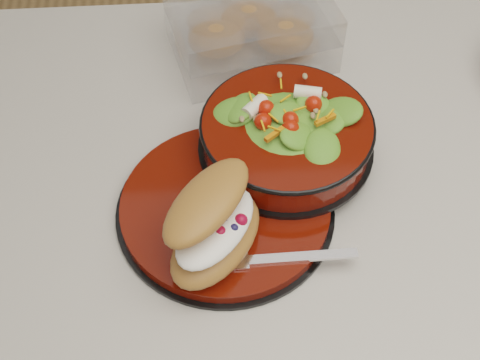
{
  "coord_description": "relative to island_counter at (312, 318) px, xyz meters",
  "views": [
    {
      "loc": [
        -0.17,
        -0.55,
        1.59
      ],
      "look_at": [
        -0.14,
        -0.04,
        0.94
      ],
      "focal_mm": 50.0,
      "sensor_mm": 36.0,
      "label": 1
    }
  ],
  "objects": [
    {
      "name": "island_counter",
      "position": [
        0.0,
        0.0,
        0.0
      ],
      "size": [
        1.24,
        0.74,
        0.9
      ],
      "color": "white",
      "rests_on": "ground"
    },
    {
      "name": "pastry_box",
      "position": [
        -0.1,
        0.24,
        0.49
      ],
      "size": [
        0.26,
        0.22,
        0.09
      ],
      "rotation": [
        0.0,
        0.0,
        0.23
      ],
      "color": "white",
      "rests_on": "island_counter"
    },
    {
      "name": "croissant",
      "position": [
        -0.17,
        -0.12,
        0.51
      ],
      "size": [
        0.15,
        0.18,
        0.09
      ],
      "rotation": [
        0.0,
        0.0,
        0.96
      ],
      "color": "#AC6934",
      "rests_on": "dinner_plate"
    },
    {
      "name": "fork",
      "position": [
        -0.1,
        -0.15,
        0.47
      ],
      "size": [
        0.17,
        0.02,
        0.0
      ],
      "rotation": [
        0.0,
        0.0,
        1.59
      ],
      "color": "silver",
      "rests_on": "dinner_plate"
    },
    {
      "name": "dinner_plate",
      "position": [
        -0.16,
        -0.06,
        0.46
      ],
      "size": [
        0.28,
        0.28,
        0.02
      ],
      "rotation": [
        0.0,
        0.0,
        -0.22
      ],
      "color": "black",
      "rests_on": "island_counter"
    },
    {
      "name": "salad_bowl",
      "position": [
        -0.07,
        0.02,
        0.5
      ],
      "size": [
        0.23,
        0.23,
        0.1
      ],
      "rotation": [
        0.0,
        0.0,
        0.05
      ],
      "color": "black",
      "rests_on": "dinner_plate"
    }
  ]
}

